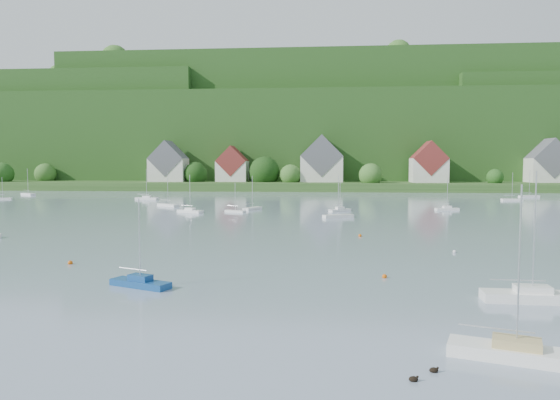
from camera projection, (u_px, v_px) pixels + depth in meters
The scene contains 17 objects.
far_shore_strip at pixel (310, 184), 215.32m from camera, with size 600.00×60.00×3.00m, color #274A1C.
forested_ridge at pixel (314, 139), 281.90m from camera, with size 620.00×181.22×69.89m.
village_building_0 at pixel (169, 165), 206.49m from camera, with size 14.00×10.40×16.00m.
village_building_1 at pixel (232, 167), 206.41m from camera, with size 12.00×9.36×14.00m.
village_building_2 at pixel (322, 163), 202.34m from camera, with size 16.00×11.44×18.00m.
village_building_3 at pixel (429, 165), 197.03m from camera, with size 13.00×10.40×15.50m.
village_building_4 at pixel (549, 165), 197.18m from camera, with size 15.00×10.40×16.50m.
near_sailboat_1 at pixel (140, 282), 44.44m from camera, with size 5.73×3.57×7.51m.
near_sailboat_2 at pixel (516, 351), 27.97m from camera, with size 7.20×4.07×9.37m.
near_sailboat_4 at pixel (532, 295), 39.71m from camera, with size 7.38×2.30×9.88m.
mooring_buoy_0 at pixel (70, 264), 54.40m from camera, with size 0.50×0.50×0.50m, color #D4580A.
mooring_buoy_1 at pixel (164, 287), 44.49m from camera, with size 0.45×0.45×0.45m, color silver.
mooring_buoy_2 at pixel (384, 278), 47.93m from camera, with size 0.45×0.45×0.45m, color #D4580A.
mooring_buoy_3 at pixel (360, 237), 74.63m from camera, with size 0.47×0.47×0.47m, color #D4580A.
mooring_buoy_4 at pixel (454, 253), 61.24m from camera, with size 0.43×0.43×0.43m, color silver.
duck_pair at pixel (424, 375), 25.83m from camera, with size 1.68×1.49×0.33m.
far_sailboat_cluster at pixel (334, 203), 130.56m from camera, with size 194.61×73.24×8.71m.
Camera 1 is at (6.23, -15.48, 10.52)m, focal length 33.78 mm.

